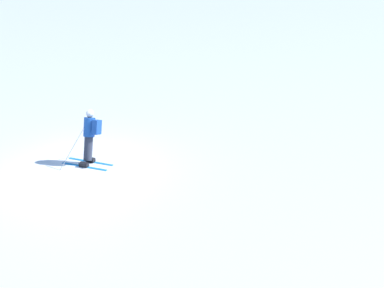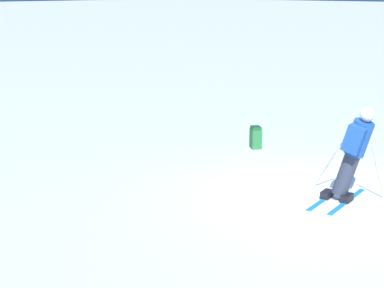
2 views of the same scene
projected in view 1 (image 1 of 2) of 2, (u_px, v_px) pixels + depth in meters
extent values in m
plane|color=white|center=(81.00, 168.00, 11.46)|extent=(300.00, 300.00, 0.00)
cube|color=#1E7AC6|center=(91.00, 162.00, 11.84)|extent=(0.38, 1.58, 0.01)
cube|color=#1E7AC6|center=(84.00, 167.00, 11.53)|extent=(0.38, 1.58, 0.01)
cube|color=black|center=(90.00, 160.00, 11.82)|extent=(0.19, 0.30, 0.12)
cube|color=black|center=(84.00, 165.00, 11.50)|extent=(0.19, 0.30, 0.12)
cylinder|color=#2D3342|center=(88.00, 148.00, 11.61)|extent=(0.49, 0.34, 0.79)
cylinder|color=#194799|center=(89.00, 127.00, 11.52)|extent=(0.54, 0.42, 0.66)
sphere|color=tan|center=(90.00, 114.00, 11.46)|extent=(0.29, 0.25, 0.26)
sphere|color=silver|center=(90.00, 113.00, 11.45)|extent=(0.34, 0.29, 0.30)
cube|color=#194293|center=(97.00, 127.00, 11.43)|extent=(0.42, 0.25, 0.50)
cylinder|color=#B7B7BC|center=(88.00, 141.00, 12.07)|extent=(0.04, 0.53, 1.05)
cylinder|color=#B7B7BC|center=(72.00, 149.00, 11.32)|extent=(0.84, 0.39, 1.17)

